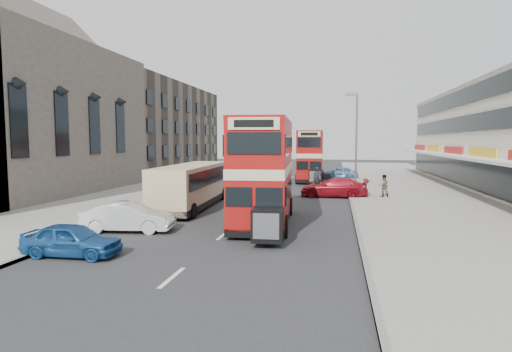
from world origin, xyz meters
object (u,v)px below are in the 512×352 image
Objects in this scene: coach at (192,184)px; bus_second at (311,156)px; street_lamp at (355,135)px; car_left_near at (72,240)px; car_right_a at (334,188)px; pedestrian_near at (384,186)px; cyclist at (317,184)px; car_left_front at (128,217)px; car_right_b at (331,185)px; bus_main at (264,171)px; car_right_c at (339,173)px.

bus_second is at bearing 68.90° from coach.
street_lamp is 2.21× the size of car_left_near.
street_lamp is 14.18m from coach.
bus_second is at bearing -14.57° from car_left_near.
car_right_a is 3.03× the size of pedestrian_near.
cyclist is (-5.01, 2.42, -0.24)m from pedestrian_near.
cyclist is (7.59, 9.04, -0.77)m from coach.
car_left_front is 19.51m from car_right_b.
car_left_front is at bearing 23.26° from bus_main.
bus_main is at bearing -40.85° from car_left_near.
car_right_a is 3.65m from pedestrian_near.
car_right_a is at bearing 34.80° from coach.
car_left_near is at bearing -19.08° from car_right_c.
car_right_a is 2.35× the size of cyclist.
car_left_front is 19.16m from pedestrian_near.
street_lamp reaches higher than bus_main.
cyclist is (-1.38, 2.24, 0.01)m from car_right_a.
car_right_a is (8.96, 6.80, -0.78)m from coach.
car_right_b is (2.32, -9.13, -2.13)m from bus_second.
bus_second reaches higher than car_right_a.
street_lamp is 4.84m from pedestrian_near.
car_right_c is (0.47, 15.19, -0.02)m from car_right_a.
bus_main is at bearing -17.55° from car_right_b.
car_right_b is at bearing -107.29° from bus_main.
car_right_a is at bearing -128.30° from street_lamp.
bus_second is at bearing 112.31° from street_lamp.
car_right_c reaches higher than car_right_b.
coach is at bearing 69.96° from bus_second.
car_left_front is at bearing -96.87° from coach.
bus_main reaches higher than car_right_c.
coach is at bearing -41.67° from bus_main.
car_left_front is at bearing 73.75° from bus_second.
street_lamp is at bearing -42.05° from car_left_front.
cyclist is at bearing 95.32° from bus_second.
cyclist reaches higher than car_left_near.
pedestrian_near is (3.85, -3.23, 0.41)m from car_right_b.
pedestrian_near is at bearing 9.16° from car_right_c.
car_right_a is (9.54, 14.10, 0.04)m from car_left_front.
pedestrian_near is at bearing 25.32° from coach.
bus_second is 9.66m from car_right_b.
bus_second is (-4.16, 10.13, -2.08)m from street_lamp.
bus_main reaches higher than car_left_front.
bus_second is 31.40m from car_left_near.
street_lamp is 20.04m from car_left_front.
car_right_c is (4.00, 26.18, -2.03)m from bus_main.
bus_main is 13.55m from cyclist.
coach is at bearing -25.70° from car_right_c.
car_right_b is (9.31, 21.41, -0.05)m from car_left_near.
cyclist is at bearing 176.39° from street_lamp.
cyclist is at bearing -23.26° from car_left_near.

